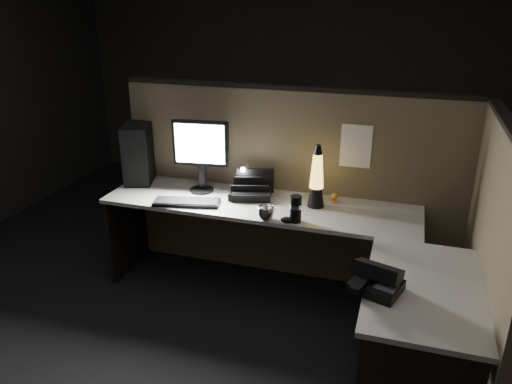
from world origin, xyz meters
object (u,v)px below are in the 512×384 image
(keyboard, at_px, (187,202))
(desk_phone, at_px, (376,280))
(lava_lamp, at_px, (317,181))
(monitor, at_px, (201,149))
(pc_tower, at_px, (140,151))

(keyboard, distance_m, desk_phone, 1.58)
(keyboard, xyz_separation_m, lava_lamp, (0.90, 0.24, 0.18))
(monitor, bearing_deg, keyboard, -97.91)
(desk_phone, bearing_deg, lava_lamp, 135.06)
(monitor, xyz_separation_m, keyboard, (-0.00, -0.28, -0.32))
(pc_tower, height_order, monitor, monitor)
(keyboard, bearing_deg, lava_lamp, 2.08)
(pc_tower, bearing_deg, desk_phone, -47.41)
(keyboard, bearing_deg, monitor, 76.54)
(keyboard, bearing_deg, desk_phone, -40.48)
(monitor, bearing_deg, pc_tower, 163.64)
(lava_lamp, bearing_deg, monitor, 177.28)
(lava_lamp, height_order, desk_phone, lava_lamp)
(pc_tower, height_order, keyboard, pc_tower)
(lava_lamp, xyz_separation_m, desk_phone, (0.50, -0.98, -0.13))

